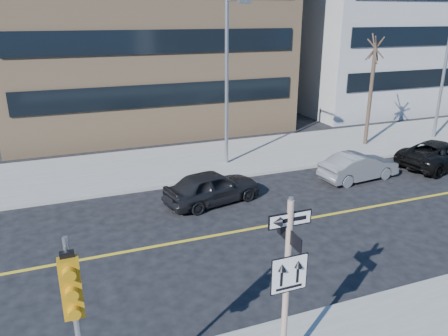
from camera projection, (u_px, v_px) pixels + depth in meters
name	position (u px, v px, depth m)	size (l,w,h in m)	color
ground	(237.00, 307.00, 11.71)	(120.00, 120.00, 0.00)	black
far_sidewalk	(421.00, 134.00, 28.36)	(66.00, 6.00, 0.15)	gray
sign_pole	(287.00, 279.00, 8.69)	(0.92, 0.92, 4.06)	beige
traffic_signal	(73.00, 304.00, 7.01)	(0.32, 0.45, 4.00)	gray
parked_car_a	(212.00, 187.00, 18.01)	(4.10, 1.65, 1.40)	black
parked_car_b	(359.00, 167.00, 20.59)	(3.94, 1.37, 1.30)	slate
parked_car_c	(440.00, 154.00, 22.34)	(4.92, 2.27, 1.37)	black
streetlight_a	(229.00, 73.00, 20.96)	(0.55, 2.25, 8.00)	gray
street_tree_west	(375.00, 51.00, 24.24)	(1.80, 1.80, 6.35)	#362820
building_grey_mid	(384.00, 14.00, 38.50)	(20.00, 16.00, 15.00)	#9A9C9F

